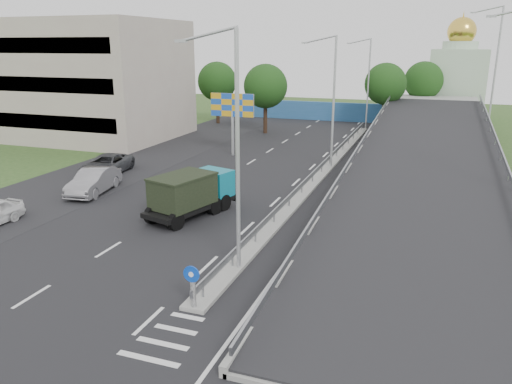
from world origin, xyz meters
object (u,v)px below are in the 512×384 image
at_px(lamp_post_near, 233,140).
at_px(parked_car_b, 94,181).
at_px(lamp_post_far, 367,79).
at_px(dump_truck, 192,192).
at_px(parked_car_c, 107,165).
at_px(lamp_post_mid, 331,95).
at_px(billboard, 232,109).
at_px(church, 457,78).
at_px(sign_bollard, 193,286).

relative_size(lamp_post_near, parked_car_b, 2.00).
distance_m(lamp_post_near, lamp_post_far, 40.00).
xyz_separation_m(dump_truck, parked_car_c, (-10.55, 6.47, -0.68)).
xyz_separation_m(lamp_post_mid, billboard, (-9.11, 2.00, -1.62)).
relative_size(lamp_post_far, parked_car_b, 2.00).
bearing_deg(church, billboard, -120.70).
height_order(lamp_post_far, billboard, lamp_post_far).
xyz_separation_m(billboard, parked_car_c, (-6.51, -9.58, -3.44)).
bearing_deg(billboard, lamp_post_far, 63.16).
distance_m(lamp_post_mid, lamp_post_far, 20.00).
relative_size(lamp_post_near, church, 0.73).
distance_m(billboard, parked_car_c, 12.08).
height_order(church, billboard, church).
distance_m(sign_bollard, parked_car_b, 17.66).
bearing_deg(parked_car_b, church, 53.62).
height_order(sign_bollard, dump_truck, dump_truck).
bearing_deg(parked_car_b, lamp_post_far, 57.80).
height_order(lamp_post_mid, billboard, lamp_post_mid).
bearing_deg(lamp_post_near, sign_bollard, -91.64).
bearing_deg(billboard, church, 59.30).
distance_m(lamp_post_near, church, 54.90).
relative_size(dump_truck, parked_car_b, 1.23).
xyz_separation_m(billboard, dump_truck, (4.05, -16.05, -2.76)).
xyz_separation_m(lamp_post_mid, dump_truck, (-5.06, -14.05, -4.38)).
bearing_deg(billboard, parked_car_c, -124.19).
bearing_deg(lamp_post_mid, lamp_post_near, -90.00).
distance_m(lamp_post_mid, parked_car_b, 18.71).
bearing_deg(dump_truck, parked_car_c, 164.22).
bearing_deg(lamp_post_mid, lamp_post_far, 90.00).
distance_m(dump_truck, parked_car_b, 8.52).
bearing_deg(lamp_post_near, parked_car_c, 141.50).
relative_size(lamp_post_mid, parked_car_c, 1.87).
bearing_deg(dump_truck, sign_bollard, -47.40).
height_order(sign_bollard, lamp_post_mid, lamp_post_mid).
xyz_separation_m(church, parked_car_b, (-23.23, -46.13, -4.48)).
bearing_deg(dump_truck, billboard, 119.88).
height_order(lamp_post_far, church, church).
distance_m(lamp_post_mid, parked_car_c, 18.08).
height_order(lamp_post_mid, parked_car_c, lamp_post_mid).
height_order(lamp_post_near, lamp_post_mid, same).
distance_m(lamp_post_mid, billboard, 9.47).
height_order(lamp_post_mid, lamp_post_far, same).
xyz_separation_m(sign_bollard, lamp_post_near, (0.11, 3.83, 4.77)).
relative_size(lamp_post_far, church, 0.73).
bearing_deg(church, lamp_post_near, -100.38).
relative_size(billboard, parked_car_c, 1.02).
height_order(church, dump_truck, church).
bearing_deg(parked_car_c, billboard, 47.65).
relative_size(church, billboard, 2.51).
xyz_separation_m(sign_bollard, dump_truck, (-4.95, 9.78, 0.39)).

